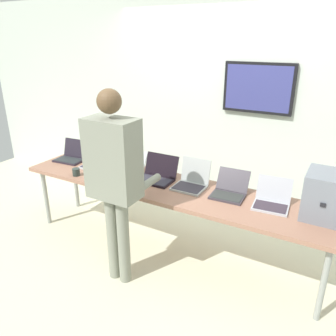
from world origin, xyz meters
TOP-DOWN VIEW (x-y plane):
  - ground at (0.00, 0.00)m, footprint 8.00×8.00m
  - back_wall at (0.01, 1.13)m, footprint 8.00×0.11m
  - workbench at (0.00, 0.00)m, footprint 3.29×0.70m
  - equipment_box at (1.43, 0.11)m, footprint 0.33×0.38m
  - laptop_station_0 at (-1.40, 0.10)m, footprint 0.37×0.32m
  - laptop_station_1 at (-0.98, 0.11)m, footprint 0.32×0.38m
  - laptop_station_2 at (-0.57, 0.09)m, footprint 0.38×0.35m
  - laptop_station_3 at (-0.18, 0.09)m, footprint 0.38×0.33m
  - laptop_station_4 at (0.22, 0.10)m, footprint 0.31×0.31m
  - laptop_station_5 at (0.62, 0.11)m, footprint 0.32×0.36m
  - laptop_station_6 at (1.02, 0.09)m, footprint 0.33×0.33m
  - person at (-0.16, -0.62)m, footprint 0.44×0.58m
  - coffee_mug at (-1.00, -0.25)m, footprint 0.08×0.08m

SIDE VIEW (x-z plane):
  - ground at x=0.00m, z-range -0.04..0.00m
  - workbench at x=0.00m, z-range 0.33..1.08m
  - coffee_mug at x=-1.00m, z-range 0.75..0.83m
  - laptop_station_5 at x=0.62m, z-range 0.69..0.91m
  - laptop_station_2 at x=-0.57m, z-range 0.69..0.91m
  - laptop_station_0 at x=-1.40m, z-range 0.69..0.92m
  - laptop_station_1 at x=-0.98m, z-range 0.69..0.92m
  - laptop_station_6 at x=1.02m, z-range 0.69..0.92m
  - laptop_station_3 at x=-0.18m, z-range 0.69..0.93m
  - laptop_station_4 at x=0.22m, z-range 0.68..0.95m
  - equipment_box at x=1.43m, z-range 0.75..1.14m
  - person at x=-0.16m, z-range 0.19..1.98m
  - back_wall at x=0.01m, z-range 0.01..2.67m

